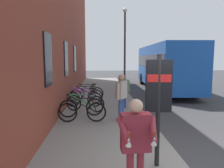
{
  "coord_description": "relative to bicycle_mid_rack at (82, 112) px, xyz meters",
  "views": [
    {
      "loc": [
        -4.61,
        1.91,
        2.46
      ],
      "look_at": [
        3.49,
        1.44,
        1.45
      ],
      "focal_mm": 34.14,
      "sensor_mm": 36.0,
      "label": 1
    }
  ],
  "objects": [
    {
      "name": "tourist_with_hotdogs",
      "position": [
        -4.33,
        -1.22,
        0.65
      ],
      "size": [
        0.59,
        0.65,
        1.68
      ],
      "color": "maroon",
      "rests_on": "sidewalk_pavement"
    },
    {
      "name": "city_bus",
      "position": [
        8.44,
        -5.55,
        1.41
      ],
      "size": [
        10.61,
        3.06,
        3.35
      ],
      "color": "#1951B2",
      "rests_on": "ground"
    },
    {
      "name": "bicycle_by_door",
      "position": [
        3.18,
        0.08,
        0.0
      ],
      "size": [
        0.48,
        1.77,
        0.97
      ],
      "color": "black",
      "rests_on": "sidewalk_pavement"
    },
    {
      "name": "bicycle_mid_rack",
      "position": [
        0.0,
        0.0,
        0.0
      ],
      "size": [
        0.48,
        1.77,
        0.97
      ],
      "color": "black",
      "rests_on": "sidewalk_pavement"
    },
    {
      "name": "street_lamp",
      "position": [
        6.06,
        -2.25,
        2.81
      ],
      "size": [
        0.28,
        0.28,
        5.43
      ],
      "color": "#333338",
      "rests_on": "sidewalk_pavement"
    },
    {
      "name": "station_facade",
      "position": [
        6.0,
        1.24,
        4.48
      ],
      "size": [
        22.0,
        0.65,
        9.99
      ],
      "color": "brown",
      "rests_on": "ground"
    },
    {
      "name": "pedestrian_near_bus",
      "position": [
        2.14,
        -1.76,
        0.55
      ],
      "size": [
        0.29,
        0.58,
        1.53
      ],
      "color": "#334C8C",
      "rests_on": "sidewalk_pavement"
    },
    {
      "name": "sidewalk_pavement",
      "position": [
        5.01,
        -0.8,
        -0.45
      ],
      "size": [
        24.0,
        3.5,
        0.12
      ],
      "primitive_type": "cube",
      "color": "gray",
      "rests_on": "ground"
    },
    {
      "name": "bicycle_far_end",
      "position": [
        0.74,
        0.07,
        0.0
      ],
      "size": [
        0.54,
        1.75,
        0.97
      ],
      "color": "black",
      "rests_on": "sidewalk_pavement"
    },
    {
      "name": "ground",
      "position": [
        3.01,
        -3.55,
        -0.51
      ],
      "size": [
        60.0,
        60.0,
        0.0
      ],
      "primitive_type": "plane",
      "color": "#38383A"
    },
    {
      "name": "transit_info_sign",
      "position": [
        -3.27,
        -1.88,
        1.21
      ],
      "size": [
        0.13,
        0.55,
        2.4
      ],
      "color": "black",
      "rests_on": "sidewalk_pavement"
    },
    {
      "name": "pedestrian_crossing_street",
      "position": [
        0.06,
        -1.43,
        0.67
      ],
      "size": [
        0.57,
        0.48,
        1.73
      ],
      "color": "#334C8C",
      "rests_on": "sidewalk_pavement"
    },
    {
      "name": "bicycle_beside_lamp",
      "position": [
        1.53,
        -0.0,
        0.0
      ],
      "size": [
        0.66,
        1.71,
        0.97
      ],
      "color": "black",
      "rests_on": "sidewalk_pavement"
    },
    {
      "name": "bicycle_nearest_sign",
      "position": [
        2.44,
        0.11,
        0.0
      ],
      "size": [
        0.48,
        1.77,
        0.97
      ],
      "color": "black",
      "rests_on": "sidewalk_pavement"
    },
    {
      "name": "bicycle_leaning_wall",
      "position": [
        4.0,
        0.03,
        0.0
      ],
      "size": [
        0.48,
        1.77,
        0.97
      ],
      "color": "black",
      "rests_on": "sidewalk_pavement"
    }
  ]
}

